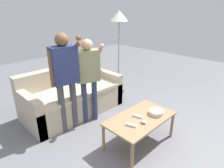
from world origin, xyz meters
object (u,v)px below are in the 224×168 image
object	(u,v)px
couch	(72,97)
game_remote_wand_near	(131,125)
player_center	(88,72)
floor_lamp	(119,21)
snack_bowl	(156,112)
player_left	(65,72)
coffee_table	(140,121)
game_remote_nunchuk	(143,122)
game_remote_wand_far	(138,116)

from	to	relation	value
couch	game_remote_wand_near	size ratio (longest dim) A/B	12.38
couch	player_center	distance (m)	0.80
floor_lamp	game_remote_wand_near	distance (m)	2.45
snack_bowl	player_left	xyz separation A→B (m)	(-0.78, 1.17, 0.53)
snack_bowl	game_remote_wand_near	distance (m)	0.51
game_remote_wand_near	player_left	bearing A→B (deg)	104.02
coffee_table	snack_bowl	bearing A→B (deg)	-22.84
player_left	coffee_table	bearing A→B (deg)	-63.28
couch	game_remote_wand_near	bearing A→B (deg)	-93.75
coffee_table	player_left	xyz separation A→B (m)	(-0.54, 1.07, 0.61)
game_remote_nunchuk	game_remote_wand_near	bearing A→B (deg)	156.44
coffee_table	game_remote_wand_near	bearing A→B (deg)	-170.79
coffee_table	player_center	bearing A→B (deg)	96.87
snack_bowl	game_remote_wand_near	world-z (taller)	snack_bowl
game_remote_wand_near	game_remote_nunchuk	bearing A→B (deg)	-23.56
snack_bowl	player_center	world-z (taller)	player_center
game_remote_nunchuk	player_left	bearing A→B (deg)	110.84
coffee_table	player_center	size ratio (longest dim) A/B	0.71
snack_bowl	game_remote_nunchuk	distance (m)	0.33
player_left	snack_bowl	bearing A→B (deg)	-56.19
snack_bowl	game_remote_nunchuk	bearing A→B (deg)	-177.57
game_remote_wand_near	couch	bearing A→B (deg)	86.25
floor_lamp	player_left	xyz separation A→B (m)	(-1.71, -0.49, -0.65)
coffee_table	floor_lamp	size ratio (longest dim) A/B	0.56
snack_bowl	game_remote_wand_far	size ratio (longest dim) A/B	1.42
snack_bowl	player_left	distance (m)	1.51
snack_bowl	game_remote_nunchuk	world-z (taller)	snack_bowl
coffee_table	snack_bowl	xyz separation A→B (m)	(0.25, -0.10, 0.08)
floor_lamp	game_remote_wand_far	bearing A→B (deg)	-128.13
player_left	couch	bearing A→B (deg)	50.76
couch	game_remote_wand_near	world-z (taller)	couch
couch	game_remote_wand_far	world-z (taller)	couch
floor_lamp	couch	bearing A→B (deg)	-179.09
game_remote_wand_far	player_center	bearing A→B (deg)	95.98
snack_bowl	player_center	size ratio (longest dim) A/B	0.15
snack_bowl	game_remote_nunchuk	xyz separation A→B (m)	(-0.33, -0.01, -0.01)
game_remote_nunchuk	player_left	world-z (taller)	player_left
player_center	game_remote_wand_near	xyz separation A→B (m)	(-0.14, -1.06, -0.47)
snack_bowl	floor_lamp	size ratio (longest dim) A/B	0.12
game_remote_wand_near	floor_lamp	bearing A→B (deg)	48.11
snack_bowl	floor_lamp	xyz separation A→B (m)	(0.92, 1.66, 1.18)
snack_bowl	player_center	xyz separation A→B (m)	(-0.37, 1.13, 0.45)
snack_bowl	floor_lamp	distance (m)	2.24
snack_bowl	game_remote_wand_near	xyz separation A→B (m)	(-0.51, 0.06, -0.01)
floor_lamp	game_remote_wand_far	distance (m)	2.27
game_remote_nunchuk	coffee_table	bearing A→B (deg)	54.02
couch	snack_bowl	world-z (taller)	couch
snack_bowl	couch	bearing A→B (deg)	103.87
game_remote_nunchuk	floor_lamp	bearing A→B (deg)	53.06
coffee_table	game_remote_wand_far	xyz separation A→B (m)	(-0.02, 0.04, 0.07)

